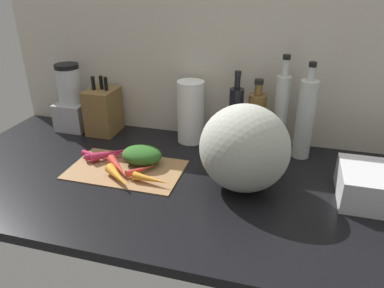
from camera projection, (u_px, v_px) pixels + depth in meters
The scene contains 19 objects.
ground_plane at pixel (181, 182), 122.80cm from camera, with size 170.00×80.00×3.00cm, color black.
wall_back at pixel (208, 63), 142.58cm from camera, with size 170.00×3.00×60.00cm, color beige.
cutting_board at pixel (126, 169), 126.92cm from camera, with size 39.21×23.70×0.80cm, color #997047.
carrot_0 at pixel (141, 170), 122.97cm from camera, with size 2.57×2.57×10.85cm, color red.
carrot_1 at pixel (118, 177), 117.95cm from camera, with size 3.52×3.52×13.87cm, color orange.
carrot_2 at pixel (112, 153), 133.20cm from camera, with size 3.28×3.28×15.60cm, color #B2264C.
carrot_3 at pixel (151, 179), 117.11cm from camera, with size 2.77×2.77×12.68cm, color orange.
carrot_4 at pixel (118, 167), 124.06cm from camera, with size 3.09×3.09×14.80cm, color red.
carrot_5 at pixel (108, 155), 132.58cm from camera, with size 2.63×2.63×16.19cm, color #B2264C.
carrot_6 at pixel (98, 156), 132.05cm from camera, with size 2.26×2.26×13.74cm, color #B2264C.
carrot_greens_pile at pixel (142, 155), 128.93cm from camera, with size 14.49×11.15×6.13cm, color #2D6023.
winter_squash at pixel (244, 149), 111.07cm from camera, with size 27.88×25.47×27.64cm, color #B2B7A8.
knife_block at pixel (103, 111), 152.92cm from camera, with size 11.41×14.32×24.28cm.
blender_appliance at pixel (72, 102), 155.22cm from camera, with size 12.82×12.82×28.41cm.
paper_towel_roll at pixel (191, 112), 143.51cm from camera, with size 10.58×10.58×24.82cm, color white.
bottle_0 at pixel (235, 118), 136.43cm from camera, with size 5.29×5.29×30.74cm.
bottle_1 at pixel (256, 121), 136.11cm from camera, with size 6.64×6.64×27.92cm.
bottle_2 at pixel (281, 112), 135.05cm from camera, with size 5.37×5.37×36.58cm.
bottle_3 at pixel (305, 119), 130.12cm from camera, with size 6.41×6.41×35.34cm.
Camera 1 is at (31.82, -100.28, 63.23)cm, focal length 34.04 mm.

